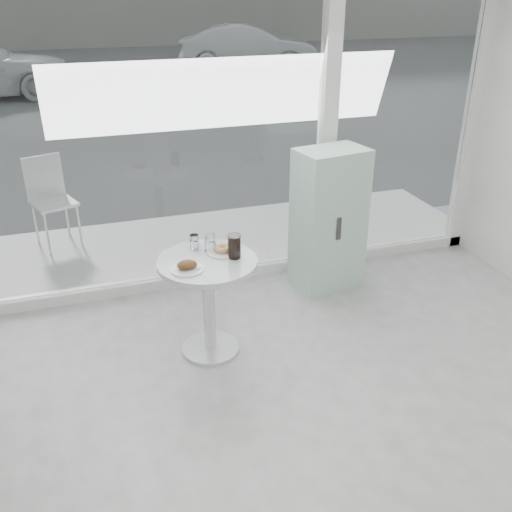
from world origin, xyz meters
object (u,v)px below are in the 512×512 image
object	(u,v)px
plate_donut	(223,250)
mint_cabinet	(329,220)
patio_chair	(50,195)
water_tumbler_b	(210,243)
main_table	(208,287)
cola_glass	(234,247)
plate_fritter	(188,266)
car_silver	(248,48)
water_tumbler_a	(194,243)

from	to	relation	value
plate_donut	mint_cabinet	bearing A→B (deg)	28.45
patio_chair	water_tumbler_b	bearing A→B (deg)	-82.73
main_table	cola_glass	world-z (taller)	cola_glass
mint_cabinet	water_tumbler_b	distance (m)	1.35
cola_glass	mint_cabinet	bearing A→B (deg)	33.83
plate_donut	plate_fritter	bearing A→B (deg)	-147.38
main_table	patio_chair	size ratio (longest dim) A/B	0.84
car_silver	water_tumbler_a	distance (m)	14.53
car_silver	patio_chair	bearing A→B (deg)	168.88
main_table	cola_glass	bearing A→B (deg)	-5.54
car_silver	cola_glass	distance (m)	14.68
cola_glass	water_tumbler_a	bearing A→B (deg)	135.18
car_silver	water_tumbler_a	world-z (taller)	car_silver
patio_chair	cola_glass	size ratio (longest dim) A/B	5.14
water_tumbler_a	main_table	bearing A→B (deg)	-79.18
patio_chair	cola_glass	xyz separation A→B (m)	(1.28, -2.37, 0.29)
plate_donut	patio_chair	bearing A→B (deg)	118.40
mint_cabinet	plate_fritter	xyz separation A→B (m)	(-1.44, -0.81, 0.16)
main_table	plate_donut	world-z (taller)	plate_donut
car_silver	plate_donut	size ratio (longest dim) A/B	17.40
water_tumbler_b	water_tumbler_a	bearing A→B (deg)	145.66
mint_cabinet	plate_fritter	bearing A→B (deg)	-160.59
water_tumbler_b	cola_glass	world-z (taller)	cola_glass
car_silver	water_tumbler_b	size ratio (longest dim) A/B	31.96
mint_cabinet	water_tumbler_b	xyz separation A→B (m)	(-1.21, -0.56, 0.19)
plate_fritter	patio_chair	bearing A→B (deg)	110.58
plate_fritter	water_tumbler_b	world-z (taller)	water_tumbler_b
car_silver	water_tumbler_a	size ratio (longest dim) A/B	37.62
plate_donut	water_tumbler_b	xyz separation A→B (m)	(-0.08, 0.06, 0.04)
mint_cabinet	car_silver	world-z (taller)	car_silver
main_table	water_tumbler_a	distance (m)	0.35
plate_fritter	water_tumbler_a	size ratio (longest dim) A/B	2.11
main_table	cola_glass	size ratio (longest dim) A/B	4.32
plate_donut	cola_glass	distance (m)	0.14
main_table	plate_donut	distance (m)	0.29
mint_cabinet	cola_glass	distance (m)	1.31
main_table	water_tumbler_b	world-z (taller)	water_tumbler_b
mint_cabinet	water_tumbler_b	world-z (taller)	mint_cabinet
plate_fritter	main_table	bearing A→B (deg)	32.97
main_table	water_tumbler_a	world-z (taller)	water_tumbler_a
plate_donut	water_tumbler_b	bearing A→B (deg)	142.45
mint_cabinet	plate_fritter	size ratio (longest dim) A/B	5.55
patio_chair	car_silver	world-z (taller)	car_silver
main_table	water_tumbler_b	xyz separation A→B (m)	(0.06, 0.15, 0.28)
water_tumbler_a	cola_glass	size ratio (longest dim) A/B	0.62
mint_cabinet	water_tumbler_b	bearing A→B (deg)	-165.33
cola_glass	plate_fritter	bearing A→B (deg)	-166.53
main_table	water_tumbler_b	bearing A→B (deg)	67.13
car_silver	plate_fritter	world-z (taller)	car_silver
mint_cabinet	patio_chair	xyz separation A→B (m)	(-2.36, 1.65, -0.07)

